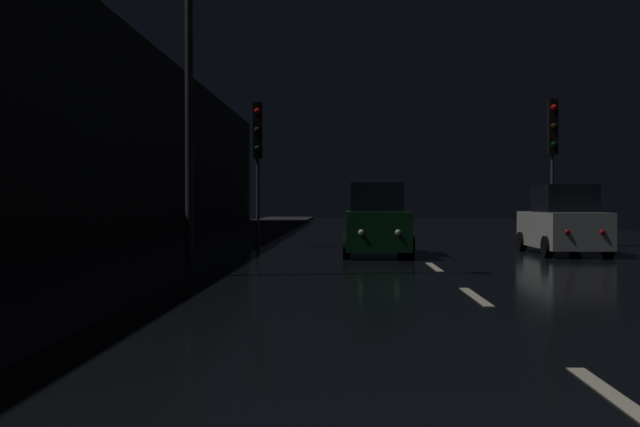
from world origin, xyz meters
TOP-DOWN VIEW (x-y plane):
  - ground at (0.00, 24.50)m, footprint 27.13×84.00m
  - sidewalk_left at (-7.36, 24.50)m, footprint 4.40×84.00m
  - building_facade_left at (-9.96, 21.00)m, footprint 0.80×63.00m
  - lane_centerline at (0.00, 12.08)m, footprint 0.16×21.42m
  - traffic_light_far_left at (-5.06, 21.58)m, footprint 0.33×0.47m
  - traffic_light_far_right at (5.06, 22.16)m, footprint 0.31×0.46m
  - streetlamp_overhead at (-4.81, 11.95)m, footprint 1.70×0.44m
  - car_approaching_headlights at (-1.19, 17.84)m, footprint 1.89×4.10m
  - car_parked_right_far at (4.26, 18.41)m, footprint 1.85×4.01m

SIDE VIEW (x-z plane):
  - ground at x=0.00m, z-range -0.02..0.00m
  - lane_centerline at x=0.00m, z-range 0.00..0.01m
  - sidewalk_left at x=-7.36m, z-range 0.00..0.15m
  - car_parked_right_far at x=4.26m, z-range -0.09..1.93m
  - car_approaching_headlights at x=-1.19m, z-range -0.09..1.98m
  - traffic_light_far_left at x=-5.06m, z-range 1.12..6.04m
  - traffic_light_far_right at x=5.06m, z-range 1.17..6.24m
  - building_facade_left at x=-9.96m, z-range 0.00..7.68m
  - streetlamp_overhead at x=-4.81m, z-range 1.18..8.48m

